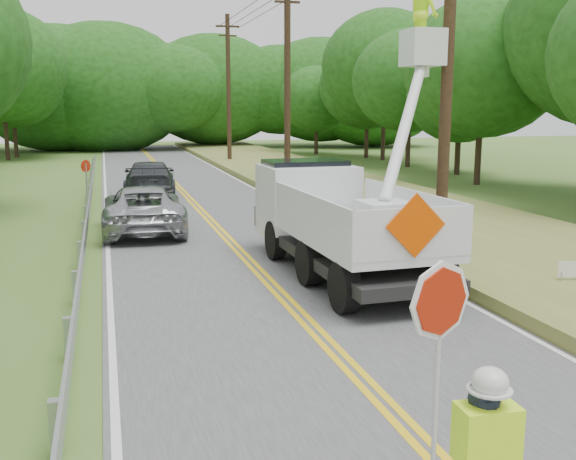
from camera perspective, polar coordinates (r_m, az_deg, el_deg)
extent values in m
plane|color=#4C6326|center=(8.10, 12.13, -18.31)|extent=(140.00, 140.00, 0.00)
cube|color=#444446|center=(20.88, -5.92, -0.10)|extent=(7.20, 96.00, 0.02)
cube|color=yellow|center=(20.86, -6.19, -0.08)|extent=(0.12, 96.00, 0.00)
cube|color=yellow|center=(20.89, -5.65, -0.05)|extent=(0.12, 96.00, 0.00)
cube|color=silver|center=(20.59, -15.43, -0.54)|extent=(0.12, 96.00, 0.00)
cube|color=silver|center=(21.71, 3.09, 0.39)|extent=(0.12, 96.00, 0.00)
cube|color=#A1A4A8|center=(8.08, -19.59, -16.00)|extent=(0.12, 0.14, 0.70)
cube|color=#A1A4A8|center=(10.84, -18.57, -8.97)|extent=(0.12, 0.14, 0.70)
cube|color=#A1A4A8|center=(13.71, -17.99, -4.84)|extent=(0.12, 0.14, 0.70)
cube|color=#A1A4A8|center=(16.62, -17.61, -2.14)|extent=(0.12, 0.14, 0.70)
cube|color=#A1A4A8|center=(19.56, -17.35, -0.25)|extent=(0.12, 0.14, 0.70)
cube|color=#A1A4A8|center=(22.52, -17.16, 1.14)|extent=(0.12, 0.14, 0.70)
cube|color=#A1A4A8|center=(25.48, -17.01, 2.21)|extent=(0.12, 0.14, 0.70)
cube|color=#A1A4A8|center=(28.45, -16.89, 3.06)|extent=(0.12, 0.14, 0.70)
cube|color=#A1A4A8|center=(31.43, -16.80, 3.75)|extent=(0.12, 0.14, 0.70)
cube|color=#A1A4A8|center=(34.41, -16.72, 4.31)|extent=(0.12, 0.14, 0.70)
cube|color=#A1A4A8|center=(37.40, -16.65, 4.79)|extent=(0.12, 0.14, 0.70)
cube|color=#A1A4A8|center=(40.39, -16.60, 5.20)|extent=(0.12, 0.14, 0.70)
cube|color=#A1A4A8|center=(43.38, -16.55, 5.55)|extent=(0.12, 0.14, 0.70)
cube|color=#A1A4A8|center=(21.49, -16.99, 1.39)|extent=(0.05, 48.00, 0.34)
cylinder|color=black|center=(17.43, 13.71, 14.02)|extent=(0.30, 0.30, 10.00)
cylinder|color=black|center=(31.39, -0.06, 12.69)|extent=(0.30, 0.30, 10.00)
cube|color=black|center=(31.73, -0.06, 19.21)|extent=(1.20, 0.10, 0.10)
cylinder|color=black|center=(46.02, -5.19, 12.01)|extent=(0.30, 0.30, 10.00)
cube|color=black|center=(46.31, -5.28, 17.21)|extent=(1.60, 0.12, 0.12)
cube|color=black|center=(46.24, -5.27, 16.47)|extent=(1.20, 0.10, 0.10)
cube|color=#5F6C31|center=(23.10, 11.70, 1.13)|extent=(7.00, 96.00, 0.30)
cylinder|color=#332319|center=(52.68, -23.29, 7.75)|extent=(0.32, 0.32, 3.98)
ellipsoid|color=#19410F|center=(52.73, -23.69, 13.02)|extent=(9.29, 9.29, 8.18)
cylinder|color=#332319|center=(55.35, -22.62, 7.53)|extent=(0.32, 0.32, 3.28)
ellipsoid|color=#19410F|center=(55.34, -22.92, 11.67)|extent=(7.65, 7.65, 6.73)
cylinder|color=#332319|center=(34.54, 16.20, 6.58)|extent=(0.32, 0.32, 3.36)
ellipsoid|color=#19410F|center=(34.52, 16.57, 13.39)|extent=(7.84, 7.84, 6.90)
cylinder|color=#332319|center=(39.40, 14.52, 6.59)|extent=(0.32, 0.32, 2.64)
ellipsoid|color=#19410F|center=(39.32, 14.75, 11.27)|extent=(6.15, 6.15, 5.41)
cylinder|color=#332319|center=(43.80, 10.40, 7.51)|extent=(0.32, 0.32, 3.21)
ellipsoid|color=#19410F|center=(43.78, 10.57, 12.64)|extent=(7.49, 7.49, 6.59)
cylinder|color=#332319|center=(49.17, 8.27, 8.31)|extent=(0.32, 0.32, 3.93)
ellipsoid|color=#19410F|center=(49.21, 8.43, 13.90)|extent=(9.16, 9.16, 8.06)
cylinder|color=#332319|center=(51.17, 6.84, 8.00)|extent=(0.32, 0.32, 3.14)
ellipsoid|color=#19410F|center=(51.14, 6.93, 12.30)|extent=(7.33, 7.33, 6.45)
cylinder|color=#332319|center=(54.79, 2.47, 7.96)|extent=(0.32, 0.32, 2.61)
ellipsoid|color=#19410F|center=(54.73, 2.49, 11.30)|extent=(6.10, 6.10, 5.36)
ellipsoid|color=#19410F|center=(62.78, -19.59, 11.54)|extent=(14.80, 11.10, 11.10)
ellipsoid|color=#19410F|center=(62.39, -15.55, 11.77)|extent=(15.61, 11.71, 11.71)
ellipsoid|color=#19410F|center=(60.93, -10.31, 12.02)|extent=(10.52, 7.89, 7.89)
ellipsoid|color=#19410F|center=(64.89, -6.46, 12.03)|extent=(14.04, 10.53, 10.53)
ellipsoid|color=#19410F|center=(65.45, -0.64, 12.08)|extent=(11.49, 8.61, 8.61)
ellipsoid|color=#19410F|center=(65.73, 2.95, 12.06)|extent=(13.45, 10.09, 10.09)
ellipsoid|color=#19410F|center=(65.51, 7.51, 11.99)|extent=(14.54, 10.90, 10.90)
cube|color=#C3F51E|center=(5.95, 16.89, -16.56)|extent=(0.52, 0.34, 0.50)
ellipsoid|color=silver|center=(5.76, 17.15, -12.48)|extent=(0.31, 0.31, 0.25)
cylinder|color=#B7B7B7|center=(5.82, 12.56, -17.48)|extent=(0.04, 0.04, 2.30)
cylinder|color=#A61B08|center=(5.36, 13.08, -6.01)|extent=(0.63, 0.25, 0.66)
cylinder|color=black|center=(12.51, 4.90, -5.00)|extent=(0.34, 1.01, 1.00)
cylinder|color=black|center=(13.42, 13.21, -4.17)|extent=(0.34, 1.01, 1.00)
cylinder|color=black|center=(14.41, 1.78, -2.87)|extent=(0.34, 1.01, 1.00)
cylinder|color=black|center=(15.20, 9.25, -2.29)|extent=(0.34, 1.01, 1.00)
cylinder|color=black|center=(16.83, -1.10, -0.88)|extent=(0.34, 1.01, 1.00)
cylinder|color=black|center=(17.51, 5.47, -0.48)|extent=(0.34, 1.01, 1.00)
cube|color=black|center=(15.03, 5.16, -2.05)|extent=(2.37, 6.73, 0.26)
cube|color=silver|center=(14.27, 6.31, -0.62)|extent=(2.53, 4.86, 0.23)
cube|color=silver|center=(13.75, 1.84, 1.23)|extent=(0.19, 4.80, 0.94)
cube|color=silver|center=(14.68, 10.58, 1.65)|extent=(0.19, 4.80, 0.94)
cube|color=silver|center=(12.07, 10.84, -0.29)|extent=(2.40, 0.13, 0.94)
cube|color=silver|center=(17.48, 1.70, 2.56)|extent=(2.40, 2.05, 1.88)
cube|color=black|center=(17.59, 1.50, 4.84)|extent=(2.12, 1.41, 0.78)
cube|color=silver|center=(13.15, 8.34, 0.68)|extent=(0.96, 0.96, 0.83)
cube|color=silver|center=(17.13, 11.64, 15.24)|extent=(0.89, 0.89, 0.89)
imported|color=#C3F51E|center=(17.22, 11.74, 17.96)|extent=(0.62, 0.80, 1.65)
cube|color=#E44500|center=(11.98, 11.03, 0.38)|extent=(1.18, 0.07, 1.18)
imported|color=#A5A7AB|center=(21.08, -12.47, 1.84)|extent=(2.58, 5.31, 1.46)
imported|color=#323539|center=(29.45, -11.93, 4.39)|extent=(2.54, 5.45, 1.54)
cylinder|color=#A1A4A8|center=(23.74, -17.05, 3.17)|extent=(0.06, 0.06, 1.97)
cylinder|color=#A61B08|center=(23.65, -17.17, 5.33)|extent=(0.32, 0.35, 0.45)
cube|color=white|center=(15.01, 23.27, -3.17)|extent=(0.46, 0.18, 0.33)
cylinder|color=#A1A4A8|center=(14.96, 22.62, -4.30)|extent=(0.02, 0.02, 0.48)
cylinder|color=#A1A4A8|center=(15.20, 23.75, -4.16)|extent=(0.02, 0.02, 0.48)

